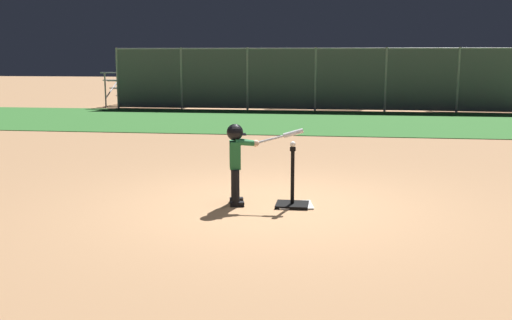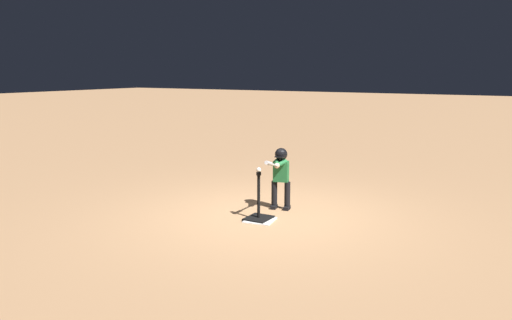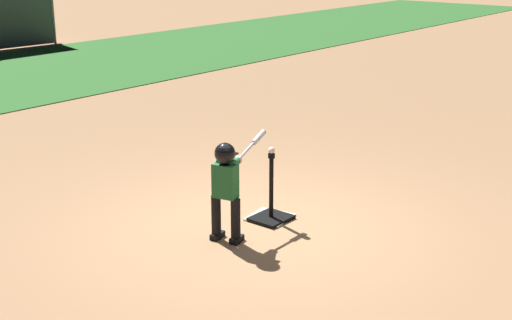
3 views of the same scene
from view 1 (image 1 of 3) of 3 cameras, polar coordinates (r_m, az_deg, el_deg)
The scene contains 10 objects.
ground_plane at distance 7.81m, azimuth 1.55°, elevation -4.37°, with size 90.00×90.00×0.00m, color #AD7F56.
grass_outfield_strip at distance 17.73m, azimuth 5.16°, elevation 3.69°, with size 56.00×6.46×0.02m, color #33702D.
backstop_fence at distance 21.25m, azimuth 5.69°, elevation 7.80°, with size 14.56×0.08×2.20m.
home_plate at distance 7.83m, azimuth 3.75°, elevation -4.29°, with size 0.44×0.44×0.02m, color white.
batting_tee at distance 7.76m, azimuth 3.47°, elevation -3.60°, with size 0.42×0.38×0.78m.
batter_child at distance 7.75m, azimuth -1.72°, elevation 0.57°, with size 0.99×0.39×1.06m.
baseball at distance 7.63m, azimuth 3.53°, elevation 1.51°, with size 0.07×0.07×0.07m, color white.
bleachers_far_right at distance 23.52m, azimuth -9.77°, elevation 6.69°, with size 3.36×2.34×1.33m.
bleachers_center at distance 23.26m, azimuth 6.25°, elevation 6.55°, with size 3.49×2.27×1.18m.
bleachers_left_center at distance 23.22m, azimuth 20.47°, elevation 5.78°, with size 3.66×1.96×1.02m.
Camera 1 is at (0.83, -7.52, 1.93)m, focal length 42.00 mm.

